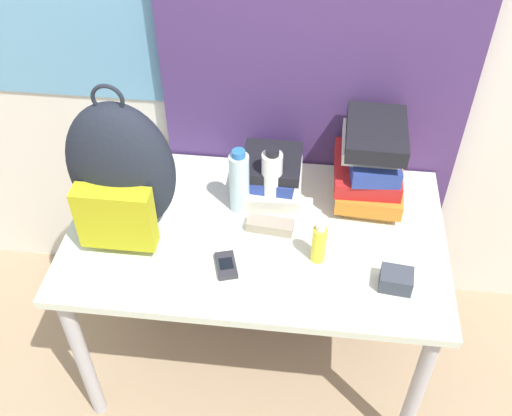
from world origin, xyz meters
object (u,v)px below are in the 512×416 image
(book_stack_center, at_px, (371,164))
(sunglasses_case, at_px, (270,225))
(camera_pouch, at_px, (396,280))
(cell_phone, at_px, (226,265))
(book_stack_left, at_px, (272,174))
(water_bottle, at_px, (239,182))
(sunscreen_bottle, at_px, (319,243))
(backpack, at_px, (121,173))
(sports_bottle, at_px, (272,179))

(book_stack_center, xyz_separation_m, sunglasses_case, (-0.31, -0.20, -0.12))
(camera_pouch, bearing_deg, cell_phone, 178.14)
(sunglasses_case, distance_m, camera_pouch, 0.44)
(book_stack_left, height_order, camera_pouch, book_stack_left)
(book_stack_left, height_order, water_bottle, water_bottle)
(water_bottle, relative_size, sunglasses_case, 1.56)
(book_stack_left, distance_m, water_bottle, 0.15)
(water_bottle, relative_size, sunscreen_bottle, 1.60)
(water_bottle, bearing_deg, camera_pouch, -29.60)
(book_stack_center, relative_size, camera_pouch, 2.90)
(water_bottle, distance_m, sunglasses_case, 0.17)
(backpack, xyz_separation_m, camera_pouch, (0.84, -0.16, -0.20))
(cell_phone, bearing_deg, book_stack_left, 74.37)
(sunscreen_bottle, xyz_separation_m, camera_pouch, (0.23, -0.08, -0.04))
(book_stack_left, xyz_separation_m, book_stack_center, (0.32, -0.00, 0.08))
(book_stack_center, bearing_deg, book_stack_left, 179.83)
(book_stack_left, bearing_deg, camera_pouch, -44.38)
(sports_bottle, relative_size, sunglasses_case, 1.51)
(backpack, relative_size, sports_bottle, 2.25)
(sports_bottle, height_order, camera_pouch, sports_bottle)
(backpack, relative_size, camera_pouch, 5.15)
(sports_bottle, bearing_deg, sunscreen_bottle, -54.34)
(sports_bottle, height_order, cell_phone, sports_bottle)
(book_stack_left, relative_size, cell_phone, 2.29)
(sunglasses_case, bearing_deg, book_stack_center, 32.72)
(sunglasses_case, bearing_deg, book_stack_left, 93.44)
(backpack, xyz_separation_m, sports_bottle, (0.44, 0.16, -0.11))
(sports_bottle, relative_size, camera_pouch, 2.30)
(book_stack_left, xyz_separation_m, sunglasses_case, (0.01, -0.20, -0.05))
(water_bottle, distance_m, sports_bottle, 0.11)
(cell_phone, xyz_separation_m, camera_pouch, (0.51, -0.02, 0.02))
(water_bottle, xyz_separation_m, camera_pouch, (0.50, -0.28, -0.09))
(book_stack_center, height_order, sunscreen_bottle, book_stack_center)
(water_bottle, distance_m, cell_phone, 0.29)
(book_stack_center, distance_m, sunglasses_case, 0.39)
(book_stack_left, height_order, book_stack_center, book_stack_center)
(book_stack_center, distance_m, sports_bottle, 0.33)
(cell_phone, bearing_deg, sunglasses_case, 56.25)
(cell_phone, bearing_deg, backpack, 157.08)
(cell_phone, bearing_deg, sports_bottle, 69.72)
(sunglasses_case, bearing_deg, sports_bottle, 93.62)
(backpack, distance_m, water_bottle, 0.38)
(book_stack_left, xyz_separation_m, water_bottle, (-0.10, -0.11, 0.05))
(book_stack_left, relative_size, camera_pouch, 2.62)
(book_stack_left, relative_size, book_stack_center, 0.90)
(book_stack_left, height_order, cell_phone, book_stack_left)
(book_stack_left, bearing_deg, book_stack_center, -0.17)
(sunglasses_case, relative_size, camera_pouch, 1.52)
(sports_bottle, distance_m, camera_pouch, 0.51)
(water_bottle, relative_size, sports_bottle, 1.03)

